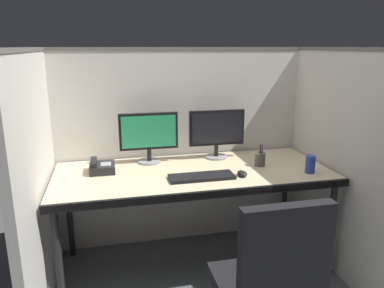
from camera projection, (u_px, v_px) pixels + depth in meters
The scene contains 11 objects.
cubicle_partition_rear at pixel (181, 147), 2.98m from camera, with size 2.21×0.06×1.57m.
cubicle_partition_left at pixel (39, 180), 2.25m from camera, with size 0.06×1.41×1.57m.
cubicle_partition_right at pixel (330, 159), 2.68m from camera, with size 0.06×1.41×1.57m.
desk at pixel (194, 178), 2.57m from camera, with size 1.90×0.80×0.74m.
monitor_left at pixel (149, 134), 2.70m from camera, with size 0.43×0.17×0.37m.
monitor_right at pixel (217, 131), 2.82m from camera, with size 0.43×0.17×0.37m.
keyboard_main at pixel (202, 177), 2.42m from camera, with size 0.43×0.15×0.02m, color black.
computer_mouse at pixel (242, 174), 2.46m from camera, with size 0.06×0.10×0.04m.
desk_phone at pixel (101, 167), 2.54m from camera, with size 0.17×0.19×0.09m.
pen_cup at pixel (260, 159), 2.67m from camera, with size 0.08×0.08×0.17m.
soda_can at pixel (310, 164), 2.51m from camera, with size 0.07×0.07×0.12m, color #263FB2.
Camera 1 is at (-0.56, -2.07, 1.58)m, focal length 34.51 mm.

